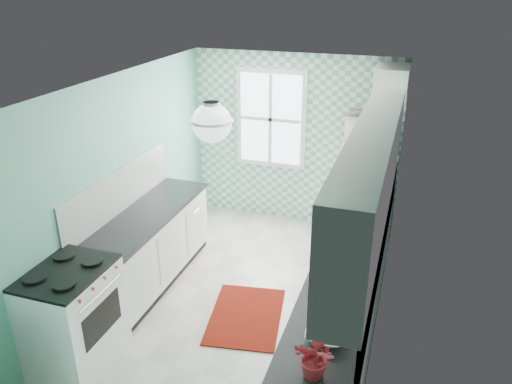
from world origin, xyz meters
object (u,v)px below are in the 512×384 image
(fridge, at_px, (365,192))
(microwave, at_px, (371,127))
(stove, at_px, (72,316))
(sink, at_px, (360,226))
(potted_plant, at_px, (316,358))
(ceiling_light, at_px, (212,123))
(fruit_bowl, at_px, (326,335))

(fridge, bearing_deg, microwave, 53.31)
(stove, relative_size, sink, 1.91)
(fridge, relative_size, sink, 2.80)
(sink, height_order, potted_plant, sink)
(ceiling_light, bearing_deg, fruit_bowl, -32.22)
(fruit_bowl, bearing_deg, ceiling_light, 147.78)
(fridge, xyz_separation_m, stove, (-2.31, -3.28, -0.22))
(fruit_bowl, distance_m, microwave, 3.43)
(microwave, bearing_deg, fridge, 56.62)
(potted_plant, relative_size, microwave, 0.51)
(fridge, xyz_separation_m, microwave, (0.00, 0.00, 0.92))
(stove, distance_m, fruit_bowl, 2.44)
(sink, height_order, microwave, microwave)
(potted_plant, xyz_separation_m, microwave, (-0.09, 3.75, 0.56))
(ceiling_light, distance_m, fruit_bowl, 1.95)
(ceiling_light, xyz_separation_m, fridge, (1.11, 2.60, -1.58))
(stove, height_order, sink, sink)
(sink, height_order, fruit_bowl, sink)
(stove, xyz_separation_m, sink, (2.40, 1.89, 0.40))
(potted_plant, height_order, microwave, microwave)
(fridge, relative_size, microwave, 2.40)
(fridge, height_order, fruit_bowl, fridge)
(sink, bearing_deg, fridge, 97.27)
(potted_plant, bearing_deg, sink, 89.91)
(ceiling_light, xyz_separation_m, sink, (1.20, 1.20, -1.39))
(fruit_bowl, relative_size, potted_plant, 0.98)
(fruit_bowl, xyz_separation_m, potted_plant, (0.00, -0.39, 0.12))
(fridge, relative_size, fruit_bowl, 4.82)
(fridge, height_order, sink, fridge)
(sink, distance_m, microwave, 1.58)
(ceiling_light, bearing_deg, microwave, 66.89)
(fridge, distance_m, stove, 4.02)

